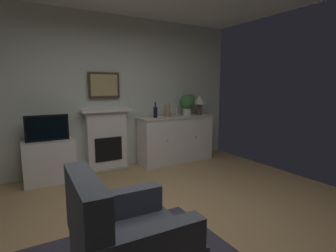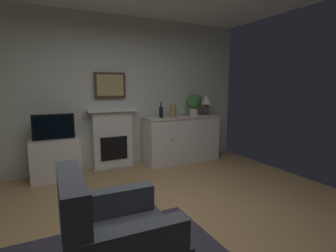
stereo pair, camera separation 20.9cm
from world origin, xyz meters
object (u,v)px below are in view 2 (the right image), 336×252
Objects in this scene: wine_glass_center at (183,110)px; table_lamp at (206,101)px; tv_cabinet at (56,159)px; potted_plant_small at (194,103)px; armchair at (113,241)px; fireplace_unit at (113,139)px; sideboard_cabinet at (182,139)px; tv_set at (54,127)px; vase_decorative at (173,110)px; wine_glass_left at (180,111)px; framed_picture at (110,85)px; wine_bottle at (161,112)px.

table_lamp is at bearing -3.50° from wine_glass_center.
tv_cabinet is (-2.88, 0.02, -0.85)m from table_lamp.
potted_plant_small is 0.47× the size of armchair.
fireplace_unit is at bearing 174.00° from wine_glass_center.
potted_plant_small is (0.27, 0.01, 0.13)m from wine_glass_center.
armchair is at bearing -128.14° from wine_glass_center.
sideboard_cabinet is 3.39m from armchair.
potted_plant_small is (2.62, 0.05, 0.30)m from tv_set.
armchair is at bearing -134.79° from table_lamp.
tv_set is (-2.88, -0.01, -0.32)m from table_lamp.
armchair is at bearing -125.43° from vase_decorative.
tv_set is at bearing -179.80° from sideboard_cabinet.
wine_glass_left is at bearing -1.28° from tv_cabinet.
vase_decorative reaches higher than sideboard_cabinet.
vase_decorative reaches higher than tv_cabinet.
wine_glass_left is 0.18× the size of armchair.
framed_picture is 1.47m from wine_glass_center.
fireplace_unit is 6.67× the size of wine_glass_left.
potted_plant_small reaches higher than tv_cabinet.
armchair is (0.23, -2.66, -0.48)m from tv_set.
wine_glass_center is 0.30m from potted_plant_small.
tv_set is at bearing -90.00° from tv_cabinet.
fireplace_unit reaches higher than wine_glass_left.
tv_cabinet is at bearing 178.22° from vase_decorative.
table_lamp is at bearing -0.30° from tv_cabinet.
sideboard_cabinet is at bearing -137.85° from wine_glass_center.
framed_picture reaches higher than tv_set.
wine_glass_left is at bearing 52.63° from armchair.
sideboard_cabinet is 0.58m from wine_glass_left.
table_lamp is 1.42× the size of vase_decorative.
tv_set is 1.44× the size of potted_plant_small.
tv_cabinet is 2.70m from armchair.
wine_glass_center reaches higher than sideboard_cabinet.
wine_glass_center is (0.48, 0.02, 0.01)m from wine_bottle.
vase_decorative is at bearing -13.67° from framed_picture.
tv_set is (-2.35, -0.04, -0.16)m from wine_glass_center.
wine_bottle is at bearing 179.16° from table_lamp.
sideboard_cabinet is 9.19× the size of wine_glass_center.
vase_decorative is at bearing -169.79° from potted_plant_small.
potted_plant_small is 3.71m from armchair.
tv_set reaches higher than sideboard_cabinet.
fireplace_unit is 1.77× the size of tv_set.
vase_decorative is at bearing -1.78° from tv_cabinet.
vase_decorative is at bearing -1.14° from tv_set.
wine_glass_center is 3.50m from armchair.
wine_bottle is 1.03× the size of vase_decorative.
vase_decorative is at bearing -174.33° from wine_glass_left.
wine_glass_center is 2.45m from tv_cabinet.
fireplace_unit is at bearing -90.00° from framed_picture.
potted_plant_small reaches higher than wine_glass_left.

